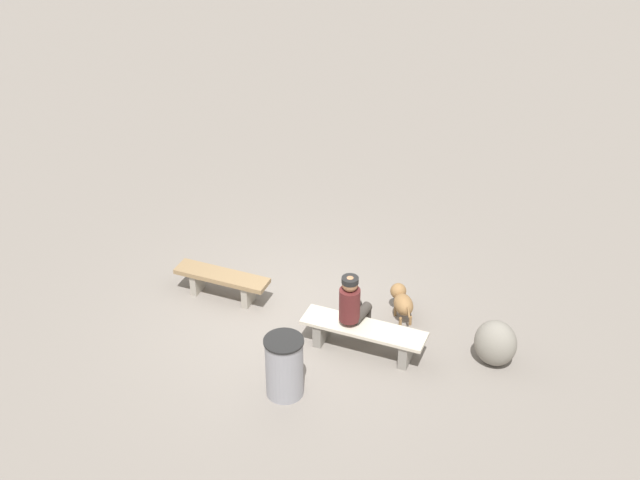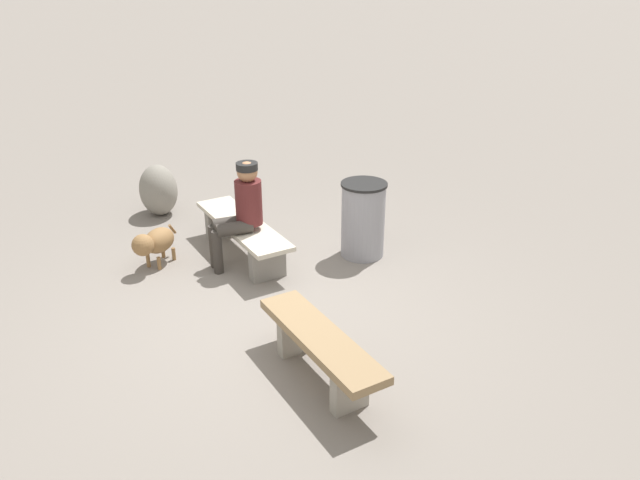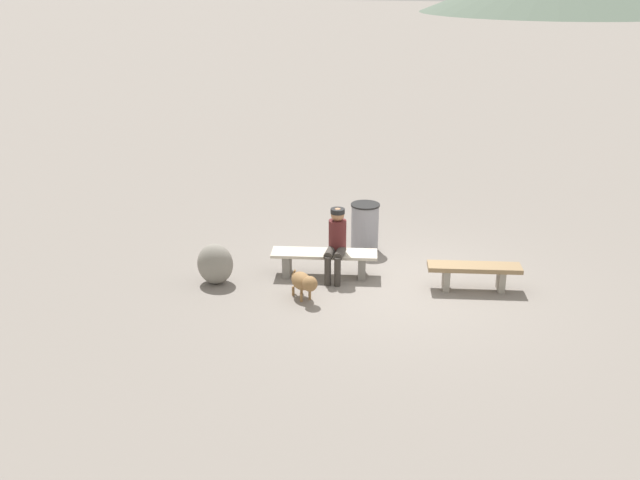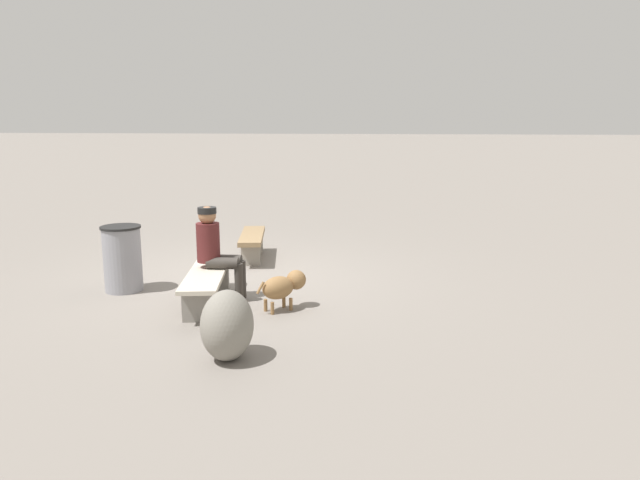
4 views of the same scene
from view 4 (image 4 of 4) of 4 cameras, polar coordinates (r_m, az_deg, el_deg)
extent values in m
cube|color=gray|center=(8.81, -7.93, -3.87)|extent=(210.00, 210.00, 0.06)
cube|color=gray|center=(10.36, -6.43, -0.32)|extent=(0.16, 0.32, 0.36)
cube|color=gray|center=(9.49, -6.76, -1.41)|extent=(0.16, 0.32, 0.36)
cube|color=#8C704C|center=(9.88, -6.62, 0.40)|extent=(1.55, 0.66, 0.07)
cube|color=gray|center=(8.20, -10.27, -3.52)|extent=(0.21, 0.42, 0.38)
cube|color=gray|center=(6.97, -11.61, -6.23)|extent=(0.21, 0.42, 0.38)
cube|color=beige|center=(7.53, -10.95, -3.19)|extent=(1.85, 0.80, 0.05)
cylinder|color=#511E1E|center=(7.66, -10.82, -0.23)|extent=(0.30, 0.30, 0.50)
sphere|color=#A3704C|center=(7.60, -10.92, 2.38)|extent=(0.23, 0.23, 0.23)
cylinder|color=black|center=(7.59, -10.94, 2.85)|extent=(0.24, 0.24, 0.08)
cylinder|color=#38332D|center=(7.58, -9.44, -2.24)|extent=(0.17, 0.42, 0.15)
cylinder|color=#38332D|center=(7.60, -7.89, -4.14)|extent=(0.11, 0.11, 0.50)
cylinder|color=#38332D|center=(7.74, -9.13, -1.96)|extent=(0.17, 0.42, 0.15)
cylinder|color=#38332D|center=(7.75, -7.61, -3.82)|extent=(0.11, 0.11, 0.50)
ellipsoid|color=olive|center=(7.18, -4.11, -4.65)|extent=(0.50, 0.49, 0.28)
sphere|color=olive|center=(7.31, -2.33, -3.88)|extent=(0.25, 0.25, 0.25)
cylinder|color=olive|center=(7.37, -3.54, -5.96)|extent=(0.04, 0.04, 0.15)
cylinder|color=olive|center=(7.25, -2.85, -6.25)|extent=(0.04, 0.04, 0.15)
cylinder|color=olive|center=(7.24, -5.32, -6.33)|extent=(0.04, 0.04, 0.15)
cylinder|color=olive|center=(7.11, -4.65, -6.64)|extent=(0.04, 0.04, 0.15)
cylinder|color=olive|center=(7.04, -5.82, -4.65)|extent=(0.11, 0.10, 0.15)
cylinder|color=gray|center=(8.42, -18.65, -1.82)|extent=(0.51, 0.51, 0.87)
cylinder|color=black|center=(8.33, -18.84, 1.19)|extent=(0.54, 0.54, 0.03)
ellipsoid|color=gray|center=(5.79, -9.02, -8.19)|extent=(0.61, 0.51, 0.70)
camera|label=1|loc=(12.43, -76.80, 30.29)|focal=48.40mm
camera|label=2|loc=(13.44, 3.73, 15.52)|focal=34.65mm
camera|label=3|loc=(13.05, 51.47, 19.18)|focal=39.71mm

